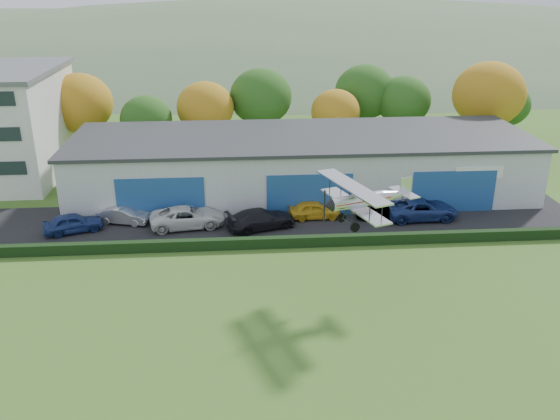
{
  "coord_description": "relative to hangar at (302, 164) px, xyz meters",
  "views": [
    {
      "loc": [
        -0.86,
        -23.05,
        18.69
      ],
      "look_at": [
        1.8,
        11.82,
        4.69
      ],
      "focal_mm": 38.15,
      "sensor_mm": 36.0,
      "label": 1
    }
  ],
  "objects": [
    {
      "name": "distant_hills",
      "position": [
        -9.38,
        112.02,
        -15.7
      ],
      "size": [
        430.0,
        196.0,
        56.0
      ],
      "color": "#4C6642",
      "rests_on": "ground"
    },
    {
      "name": "car_0",
      "position": [
        -18.54,
        -7.92,
        -1.85
      ],
      "size": [
        4.76,
        3.16,
        1.51
      ],
      "primitive_type": "imported",
      "rotation": [
        0.0,
        0.0,
        1.91
      ],
      "color": "navy",
      "rests_on": "apron"
    },
    {
      "name": "car_4",
      "position": [
        0.36,
        -6.56,
        -1.89
      ],
      "size": [
        4.24,
        1.82,
        1.43
      ],
      "primitive_type": "imported",
      "rotation": [
        0.0,
        0.0,
        1.6
      ],
      "color": "gold",
      "rests_on": "apron"
    },
    {
      "name": "hangar",
      "position": [
        0.0,
        0.0,
        0.0
      ],
      "size": [
        40.6,
        12.6,
        5.3
      ],
      "color": "#B2B7BC",
      "rests_on": "ground"
    },
    {
      "name": "tree_belt",
      "position": [
        -4.15,
        12.64,
        2.95
      ],
      "size": [
        75.7,
        13.22,
        10.12
      ],
      "color": "#3D2614",
      "rests_on": "ground"
    },
    {
      "name": "car_5",
      "position": [
        5.7,
        -7.24,
        -1.94
      ],
      "size": [
        4.21,
        2.01,
        1.33
      ],
      "primitive_type": "imported",
      "rotation": [
        0.0,
        0.0,
        1.42
      ],
      "color": "gray",
      "rests_on": "apron"
    },
    {
      "name": "car_6",
      "position": [
        9.0,
        -7.35,
        -1.8
      ],
      "size": [
        5.9,
        2.88,
        1.61
      ],
      "primitive_type": "imported",
      "rotation": [
        0.0,
        0.0,
        1.61
      ],
      "color": "navy",
      "rests_on": "apron"
    },
    {
      "name": "apron",
      "position": [
        -2.0,
        -6.98,
        -2.63
      ],
      "size": [
        48.0,
        9.0,
        0.05
      ],
      "primitive_type": "cube",
      "color": "black",
      "rests_on": "ground"
    },
    {
      "name": "car_1",
      "position": [
        -14.97,
        -6.43,
        -1.92
      ],
      "size": [
        4.38,
        2.47,
        1.37
      ],
      "primitive_type": "imported",
      "rotation": [
        0.0,
        0.0,
        1.31
      ],
      "color": "silver",
      "rests_on": "apron"
    },
    {
      "name": "ground",
      "position": [
        -5.0,
        -27.98,
        -2.66
      ],
      "size": [
        300.0,
        300.0,
        0.0
      ],
      "primitive_type": "plane",
      "color": "#466A21",
      "rests_on": "ground"
    },
    {
      "name": "hedge",
      "position": [
        -2.0,
        -11.78,
        -2.26
      ],
      "size": [
        46.0,
        0.6,
        0.8
      ],
      "primitive_type": "cube",
      "color": "black",
      "rests_on": "ground"
    },
    {
      "name": "car_2",
      "position": [
        -9.82,
        -7.56,
        -1.8
      ],
      "size": [
        6.14,
        3.48,
        1.62
      ],
      "primitive_type": "imported",
      "rotation": [
        0.0,
        0.0,
        1.71
      ],
      "color": "silver",
      "rests_on": "apron"
    },
    {
      "name": "car_3",
      "position": [
        -4.07,
        -8.31,
        -1.82
      ],
      "size": [
        5.83,
        3.77,
        1.57
      ],
      "primitive_type": "imported",
      "rotation": [
        0.0,
        0.0,
        1.88
      ],
      "color": "black",
      "rests_on": "apron"
    },
    {
      "name": "biplane",
      "position": [
        1.77,
        -18.08,
        3.41
      ],
      "size": [
        6.13,
        6.91,
        2.6
      ],
      "rotation": [
        0.0,
        0.0,
        0.34
      ],
      "color": "silver"
    }
  ]
}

